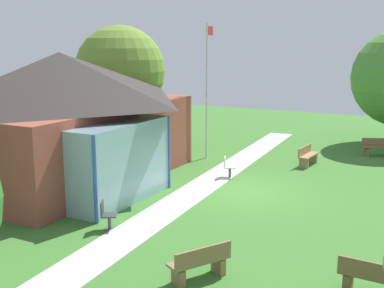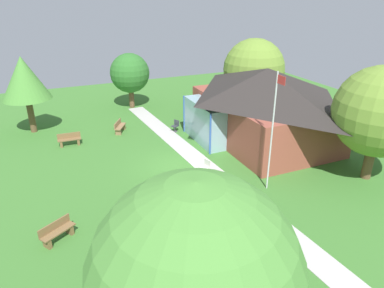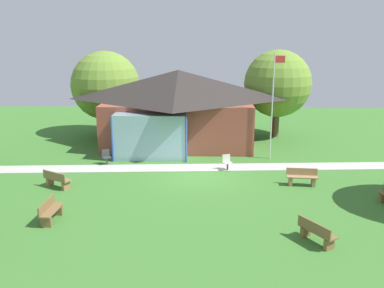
% 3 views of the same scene
% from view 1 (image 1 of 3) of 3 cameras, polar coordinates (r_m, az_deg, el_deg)
% --- Properties ---
extents(ground_plane, '(44.00, 44.00, 0.00)m').
position_cam_1_polar(ground_plane, '(18.39, 5.39, -5.43)').
color(ground_plane, '#3D752D').
extents(pavilion, '(10.55, 8.28, 4.99)m').
position_cam_1_polar(pavilion, '(20.19, -14.46, 3.33)').
color(pavilion, brown).
rests_on(pavilion, ground_plane).
extents(footpath, '(24.01, 2.84, 0.03)m').
position_cam_1_polar(footpath, '(18.96, 1.29, -4.80)').
color(footpath, '#BCB7B2').
rests_on(footpath, ground_plane).
extents(flagpole, '(0.64, 0.08, 6.22)m').
position_cam_1_polar(flagpole, '(22.98, 1.73, 6.71)').
color(flagpole, silver).
rests_on(flagpole, ground_plane).
extents(bench_front_left, '(0.51, 1.52, 0.84)m').
position_cam_1_polar(bench_front_left, '(11.66, 20.15, -14.36)').
color(bench_front_left, brown).
rests_on(bench_front_left, ground_plane).
extents(bench_mid_right, '(1.53, 0.56, 0.84)m').
position_cam_1_polar(bench_mid_right, '(22.64, 13.09, -1.37)').
color(bench_mid_right, '#9E7A51').
rests_on(bench_mid_right, ground_plane).
extents(bench_mid_left, '(1.52, 1.12, 0.84)m').
position_cam_1_polar(bench_mid_left, '(11.71, 0.93, -13.51)').
color(bench_mid_left, olive).
rests_on(bench_mid_left, ground_plane).
extents(bench_lawn_far_right, '(1.00, 1.55, 0.84)m').
position_cam_1_polar(bench_lawn_far_right, '(25.46, 20.55, -0.40)').
color(bench_lawn_far_right, brown).
rests_on(bench_lawn_far_right, ground_plane).
extents(patio_chair_lawn_spare, '(0.56, 0.56, 0.86)m').
position_cam_1_polar(patio_chair_lawn_spare, '(20.08, 4.18, -2.71)').
color(patio_chair_lawn_spare, beige).
rests_on(patio_chair_lawn_spare, ground_plane).
extents(patio_chair_west, '(0.60, 0.60, 0.86)m').
position_cam_1_polar(patio_chair_west, '(14.80, -9.71, -8.12)').
color(patio_chair_west, '#33383D').
rests_on(patio_chair_west, ground_plane).
extents(tree_behind_pavilion_right, '(4.78, 4.78, 6.26)m').
position_cam_1_polar(tree_behind_pavilion_right, '(26.96, -8.23, 8.27)').
color(tree_behind_pavilion_right, brown).
rests_on(tree_behind_pavilion_right, ground_plane).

